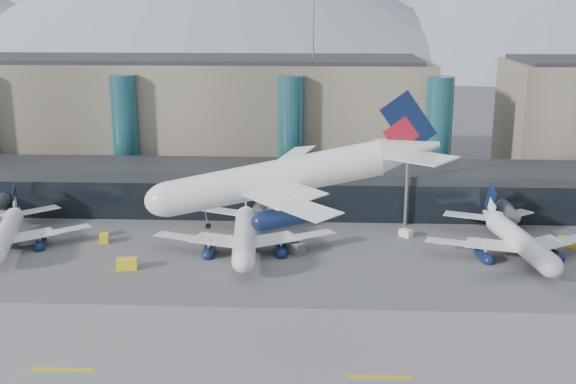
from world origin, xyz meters
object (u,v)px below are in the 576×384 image
object	(u,v)px
veh_h	(127,264)
jet_parked_mid	(245,225)
veh_b	(104,238)
veh_e	(567,242)
lightmast_mid	(408,157)
jet_parked_right	(513,230)
veh_a	(26,240)
jet_parked_left	(8,224)
veh_g	(406,233)
veh_c	(295,248)
hero_jet	(304,165)

from	to	relation	value
veh_h	jet_parked_mid	bearing A→B (deg)	23.62
veh_b	veh_h	distance (m)	16.17
veh_b	veh_e	distance (m)	88.41
jet_parked_mid	veh_b	xyz separation A→B (m)	(-27.57, 1.65, -3.59)
lightmast_mid	veh_e	world-z (taller)	lightmast_mid
jet_parked_right	veh_a	xyz separation A→B (m)	(-91.91, -0.01, -3.41)
jet_parked_left	veh_h	size ratio (longest dim) A/B	9.18
jet_parked_right	veh_g	size ratio (longest dim) A/B	13.74
lightmast_mid	jet_parked_mid	xyz separation A→B (m)	(-31.71, -15.55, -10.05)
veh_g	veh_e	bearing A→B (deg)	38.63
jet_parked_left	veh_e	distance (m)	106.33
veh_b	veh_g	distance (m)	58.91
veh_c	veh_e	bearing A→B (deg)	51.65
veh_h	veh_g	bearing A→B (deg)	12.94
jet_parked_right	veh_c	size ratio (longest dim) A/B	8.98
veh_b	jet_parked_left	bearing A→B (deg)	82.01
jet_parked_right	veh_c	xyz separation A→B (m)	(-40.32, -2.79, -3.18)
veh_c	veh_g	xyz separation A→B (m)	(21.59, 10.62, -0.34)
jet_parked_left	veh_h	xyz separation A→B (m)	(26.03, -12.11, -2.96)
hero_jet	jet_parked_left	bearing A→B (deg)	138.30
veh_b	veh_e	size ratio (longest dim) A/B	0.83
jet_parked_left	jet_parked_mid	size ratio (longest dim) A/B	0.91
veh_b	veh_h	xyz separation A→B (m)	(8.20, -13.94, 0.20)
veh_g	veh_h	bearing A→B (deg)	-111.11
hero_jet	veh_h	bearing A→B (deg)	130.83
veh_c	hero_jet	bearing A→B (deg)	-41.43
veh_g	veh_h	world-z (taller)	veh_h
jet_parked_mid	veh_h	size ratio (longest dim) A/B	10.12
jet_parked_mid	veh_e	xyz separation A→B (m)	(60.83, 3.30, -3.44)
lightmast_mid	jet_parked_left	distance (m)	79.40
lightmast_mid	jet_parked_mid	size ratio (longest dim) A/B	0.72
veh_a	veh_h	size ratio (longest dim) A/B	0.85
hero_jet	jet_parked_right	bearing A→B (deg)	42.82
veh_e	veh_h	world-z (taller)	veh_h
hero_jet	jet_parked_left	distance (m)	74.51
veh_c	jet_parked_mid	bearing A→B (deg)	-151.92
veh_b	veh_c	size ratio (longest dim) A/B	0.70
lightmast_mid	veh_g	world-z (taller)	lightmast_mid
veh_b	veh_g	xyz separation A→B (m)	(58.59, 6.13, -0.04)
veh_a	veh_g	size ratio (longest dim) A/B	1.19
jet_parked_mid	veh_h	world-z (taller)	jet_parked_mid
veh_e	veh_c	bearing A→B (deg)	-151.91
veh_h	lightmast_mid	bearing A→B (deg)	19.81
jet_parked_mid	veh_g	world-z (taller)	jet_parked_mid
veh_b	veh_c	world-z (taller)	veh_c
jet_parked_mid	veh_h	xyz separation A→B (m)	(-19.37, -12.29, -3.39)
jet_parked_left	veh_h	distance (m)	28.86
lightmast_mid	veh_a	bearing A→B (deg)	-168.07
hero_jet	jet_parked_right	distance (m)	60.64
lightmast_mid	jet_parked_left	size ratio (longest dim) A/B	0.79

